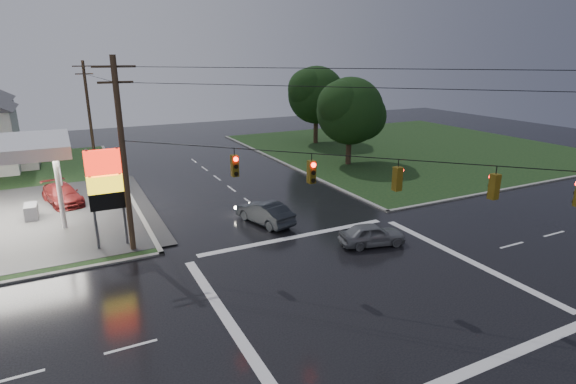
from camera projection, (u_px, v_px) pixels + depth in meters
name	position (u px, v px, depth m)	size (l,w,h in m)	color
ground	(362.00, 285.00, 22.31)	(120.00, 120.00, 0.00)	black
grass_ne	(411.00, 148.00, 55.70)	(36.00, 36.00, 0.08)	black
pylon_sign	(106.00, 182.00, 25.61)	(2.00, 0.35, 6.00)	#59595E
utility_pole_nw	(123.00, 155.00, 24.69)	(2.20, 0.32, 11.00)	#382619
utility_pole_n	(89.00, 108.00, 49.14)	(2.20, 0.32, 10.50)	#382619
traffic_signals	(369.00, 158.00, 20.42)	(26.87, 26.87, 1.47)	black
tree_ne_near	(351.00, 111.00, 45.58)	(7.99, 6.80, 8.98)	black
tree_ne_far	(317.00, 95.00, 56.95)	(8.46, 7.20, 9.80)	black
car_north	(265.00, 213.00, 30.38)	(1.62, 4.65, 1.53)	#202428
car_crossing	(372.00, 234.00, 26.89)	(1.60, 3.97, 1.35)	slate
car_pump	(62.00, 194.00, 34.45)	(2.09, 5.14, 1.49)	#5B1514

